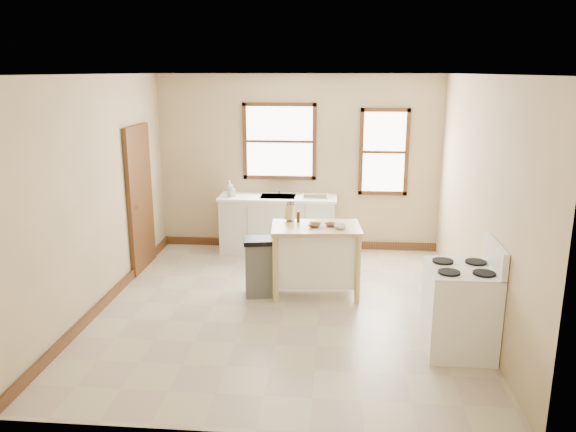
{
  "coord_description": "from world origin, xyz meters",
  "views": [
    {
      "loc": [
        0.61,
        -6.4,
        2.83
      ],
      "look_at": [
        0.02,
        0.4,
        1.07
      ],
      "focal_mm": 35.0,
      "sensor_mm": 36.0,
      "label": 1
    }
  ],
  "objects_px": {
    "bowl_a": "(315,225)",
    "bowl_b": "(331,225)",
    "soap_bottle_a": "(230,189)",
    "pepper_grinder": "(298,217)",
    "kitchen_island": "(316,260)",
    "dish_rack": "(315,195)",
    "gas_stove": "(460,297)",
    "trash_bin": "(259,267)",
    "bowl_c": "(340,227)",
    "soap_bottle_b": "(232,191)",
    "knife_block": "(290,213)"
  },
  "relations": [
    {
      "from": "soap_bottle_b",
      "to": "gas_stove",
      "type": "relative_size",
      "value": 0.16
    },
    {
      "from": "kitchen_island",
      "to": "dish_rack",
      "type": "bearing_deg",
      "value": 88.01
    },
    {
      "from": "dish_rack",
      "to": "trash_bin",
      "type": "bearing_deg",
      "value": -124.05
    },
    {
      "from": "kitchen_island",
      "to": "trash_bin",
      "type": "height_order",
      "value": "kitchen_island"
    },
    {
      "from": "bowl_a",
      "to": "bowl_c",
      "type": "xyz_separation_m",
      "value": [
        0.33,
        -0.06,
        0.0
      ]
    },
    {
      "from": "bowl_a",
      "to": "bowl_b",
      "type": "xyz_separation_m",
      "value": [
        0.2,
        0.05,
        -0.0
      ]
    },
    {
      "from": "soap_bottle_a",
      "to": "kitchen_island",
      "type": "bearing_deg",
      "value": -56.16
    },
    {
      "from": "bowl_a",
      "to": "bowl_b",
      "type": "relative_size",
      "value": 1.19
    },
    {
      "from": "dish_rack",
      "to": "pepper_grinder",
      "type": "distance_m",
      "value": 1.51
    },
    {
      "from": "dish_rack",
      "to": "pepper_grinder",
      "type": "relative_size",
      "value": 2.56
    },
    {
      "from": "bowl_b",
      "to": "bowl_c",
      "type": "xyz_separation_m",
      "value": [
        0.12,
        -0.11,
        0.01
      ]
    },
    {
      "from": "soap_bottle_a",
      "to": "pepper_grinder",
      "type": "distance_m",
      "value": 1.89
    },
    {
      "from": "gas_stove",
      "to": "trash_bin",
      "type": "bearing_deg",
      "value": 150.04
    },
    {
      "from": "kitchen_island",
      "to": "pepper_grinder",
      "type": "height_order",
      "value": "pepper_grinder"
    },
    {
      "from": "dish_rack",
      "to": "bowl_c",
      "type": "xyz_separation_m",
      "value": [
        0.38,
        -1.75,
        -0.02
      ]
    },
    {
      "from": "bowl_b",
      "to": "trash_bin",
      "type": "bearing_deg",
      "value": -172.5
    },
    {
      "from": "pepper_grinder",
      "to": "bowl_c",
      "type": "height_order",
      "value": "pepper_grinder"
    },
    {
      "from": "dish_rack",
      "to": "pepper_grinder",
      "type": "height_order",
      "value": "pepper_grinder"
    },
    {
      "from": "soap_bottle_a",
      "to": "pepper_grinder",
      "type": "relative_size",
      "value": 1.67
    },
    {
      "from": "pepper_grinder",
      "to": "bowl_c",
      "type": "distance_m",
      "value": 0.6
    },
    {
      "from": "pepper_grinder",
      "to": "trash_bin",
      "type": "bearing_deg",
      "value": -151.41
    },
    {
      "from": "soap_bottle_b",
      "to": "bowl_c",
      "type": "xyz_separation_m",
      "value": [
        1.68,
        -1.7,
        -0.07
      ]
    },
    {
      "from": "soap_bottle_b",
      "to": "dish_rack",
      "type": "height_order",
      "value": "soap_bottle_b"
    },
    {
      "from": "kitchen_island",
      "to": "gas_stove",
      "type": "bearing_deg",
      "value": -47.22
    },
    {
      "from": "soap_bottle_a",
      "to": "bowl_a",
      "type": "xyz_separation_m",
      "value": [
        1.41,
        -1.67,
        -0.1
      ]
    },
    {
      "from": "trash_bin",
      "to": "gas_stove",
      "type": "bearing_deg",
      "value": -41.45
    },
    {
      "from": "soap_bottle_a",
      "to": "gas_stove",
      "type": "height_order",
      "value": "gas_stove"
    },
    {
      "from": "knife_block",
      "to": "bowl_c",
      "type": "bearing_deg",
      "value": -8.87
    },
    {
      "from": "knife_block",
      "to": "gas_stove",
      "type": "bearing_deg",
      "value": -23.45
    },
    {
      "from": "bowl_b",
      "to": "trash_bin",
      "type": "distance_m",
      "value": 1.07
    },
    {
      "from": "soap_bottle_b",
      "to": "knife_block",
      "type": "height_order",
      "value": "knife_block"
    },
    {
      "from": "soap_bottle_a",
      "to": "dish_rack",
      "type": "bearing_deg",
      "value": -6.54
    },
    {
      "from": "dish_rack",
      "to": "trash_bin",
      "type": "height_order",
      "value": "dish_rack"
    },
    {
      "from": "soap_bottle_b",
      "to": "bowl_b",
      "type": "xyz_separation_m",
      "value": [
        1.56,
        -1.6,
        -0.08
      ]
    },
    {
      "from": "dish_rack",
      "to": "pepper_grinder",
      "type": "bearing_deg",
      "value": -110.06
    },
    {
      "from": "bowl_b",
      "to": "trash_bin",
      "type": "xyz_separation_m",
      "value": [
        -0.91,
        -0.12,
        -0.55
      ]
    },
    {
      "from": "pepper_grinder",
      "to": "gas_stove",
      "type": "height_order",
      "value": "gas_stove"
    },
    {
      "from": "soap_bottle_a",
      "to": "gas_stove",
      "type": "xyz_separation_m",
      "value": [
        2.96,
        -3.04,
        -0.46
      ]
    },
    {
      "from": "kitchen_island",
      "to": "bowl_b",
      "type": "bearing_deg",
      "value": -2.83
    },
    {
      "from": "soap_bottle_a",
      "to": "bowl_b",
      "type": "height_order",
      "value": "soap_bottle_a"
    },
    {
      "from": "knife_block",
      "to": "soap_bottle_a",
      "type": "bearing_deg",
      "value": 144.98
    },
    {
      "from": "dish_rack",
      "to": "pepper_grinder",
      "type": "xyz_separation_m",
      "value": [
        -0.17,
        -1.5,
        0.03
      ]
    },
    {
      "from": "dish_rack",
      "to": "bowl_b",
      "type": "distance_m",
      "value": 1.66
    },
    {
      "from": "kitchen_island",
      "to": "bowl_a",
      "type": "xyz_separation_m",
      "value": [
        -0.02,
        -0.04,
        0.48
      ]
    },
    {
      "from": "kitchen_island",
      "to": "knife_block",
      "type": "relative_size",
      "value": 5.62
    },
    {
      "from": "soap_bottle_a",
      "to": "dish_rack",
      "type": "distance_m",
      "value": 1.35
    },
    {
      "from": "knife_block",
      "to": "pepper_grinder",
      "type": "distance_m",
      "value": 0.14
    },
    {
      "from": "kitchen_island",
      "to": "gas_stove",
      "type": "xyz_separation_m",
      "value": [
        1.54,
        -1.42,
        0.13
      ]
    },
    {
      "from": "dish_rack",
      "to": "bowl_a",
      "type": "relative_size",
      "value": 2.19
    },
    {
      "from": "soap_bottle_a",
      "to": "bowl_a",
      "type": "relative_size",
      "value": 1.43
    }
  ]
}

